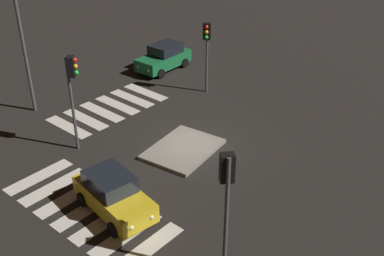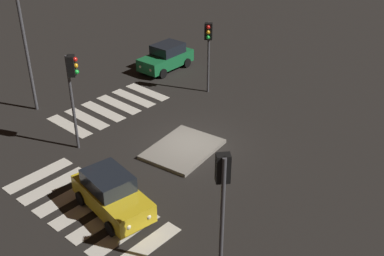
# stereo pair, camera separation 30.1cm
# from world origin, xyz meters

# --- Properties ---
(ground_plane) EXTENTS (80.00, 80.00, 0.00)m
(ground_plane) POSITION_xyz_m (0.00, 0.00, 0.00)
(ground_plane) COLOR black
(traffic_island) EXTENTS (4.00, 3.22, 0.18)m
(traffic_island) POSITION_xyz_m (0.65, -0.01, 0.09)
(traffic_island) COLOR gray
(traffic_island) RESTS_ON ground
(car_green) EXTENTS (4.04, 1.99, 1.73)m
(car_green) POSITION_xyz_m (-6.33, -7.94, 0.85)
(car_green) COLOR #196B38
(car_green) RESTS_ON ground
(car_yellow) EXTENTS (2.27, 4.01, 1.67)m
(car_yellow) POSITION_xyz_m (5.84, 0.92, 0.82)
(car_yellow) COLOR gold
(car_yellow) RESTS_ON ground
(traffic_light_east) EXTENTS (0.54, 0.53, 4.78)m
(traffic_light_east) POSITION_xyz_m (3.75, -3.97, 3.61)
(traffic_light_east) COLOR #47474C
(traffic_light_east) RESTS_ON ground
(traffic_light_north) EXTENTS (0.54, 0.53, 4.75)m
(traffic_light_north) POSITION_xyz_m (5.61, 6.21, 3.59)
(traffic_light_north) COLOR #47474C
(traffic_light_north) RESTS_ON ground
(traffic_light_south) EXTENTS (0.53, 0.54, 4.35)m
(traffic_light_south) POSITION_xyz_m (-5.29, -3.42, 3.30)
(traffic_light_south) COLOR #47474C
(traffic_light_south) RESTS_ON ground
(street_lamp) EXTENTS (0.56, 0.56, 6.99)m
(street_lamp) POSITION_xyz_m (2.89, -9.27, 4.83)
(street_lamp) COLOR #47474C
(street_lamp) RESTS_ON ground
(crosswalk_near) EXTENTS (6.45, 3.20, 0.02)m
(crosswalk_near) POSITION_xyz_m (-0.00, -6.23, 0.01)
(crosswalk_near) COLOR silver
(crosswalk_near) RESTS_ON ground
(crosswalk_side) EXTENTS (3.20, 7.60, 0.02)m
(crosswalk_side) POSITION_xyz_m (6.49, 0.00, 0.01)
(crosswalk_side) COLOR silver
(crosswalk_side) RESTS_ON ground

